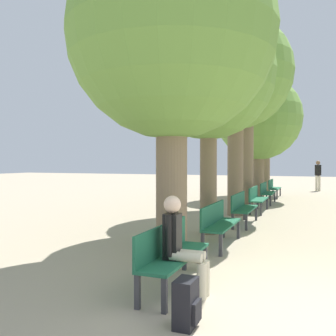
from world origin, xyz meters
The scene contains 15 objects.
bench_row_0 centered at (-2.07, 0.45, 0.50)m, with size 0.42×1.75×0.84m.
bench_row_1 centered at (-2.07, 3.13, 0.50)m, with size 0.42×1.75×0.84m.
bench_row_2 centered at (-2.07, 5.81, 0.50)m, with size 0.42×1.75×0.84m.
bench_row_3 centered at (-2.07, 8.49, 0.50)m, with size 0.42×1.75×0.84m.
bench_row_4 centered at (-2.07, 11.17, 0.50)m, with size 0.42×1.75×0.84m.
bench_row_5 centered at (-2.07, 13.85, 0.50)m, with size 0.42×1.75×0.84m.
tree_row_0 centered at (-2.59, 1.85, 3.85)m, with size 3.62×3.62×5.70m.
tree_row_1 centered at (-2.59, 4.27, 3.72)m, with size 3.10×3.10×5.31m.
tree_row_2 centered at (-2.59, 7.47, 4.42)m, with size 3.54×3.54×6.24m.
tree_row_3 centered at (-2.59, 9.58, 4.43)m, with size 2.49×2.49×5.82m.
tree_row_4 centered at (-2.59, 12.71, 3.62)m, with size 3.75×3.75×5.52m.
tree_row_5 centered at (-2.59, 15.36, 4.39)m, with size 2.92×2.92×5.91m.
person_seated centered at (-1.85, 0.25, 0.67)m, with size 0.58×0.33×1.26m.
backpack centered at (-1.49, -0.62, 0.24)m, with size 0.24×0.31×0.49m.
pedestrian_far centered at (-0.09, 18.69, 0.99)m, with size 0.35×0.24×1.73m.
Camera 1 is at (-0.27, -4.22, 1.70)m, focal length 40.00 mm.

